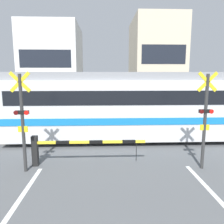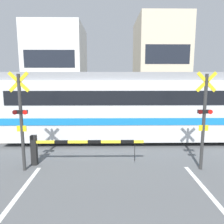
{
  "view_description": "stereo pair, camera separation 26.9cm",
  "coord_description": "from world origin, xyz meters",
  "px_view_note": "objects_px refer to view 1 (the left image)",
  "views": [
    {
      "loc": [
        -0.4,
        -0.0,
        3.23
      ],
      "look_at": [
        0.0,
        9.97,
        1.6
      ],
      "focal_mm": 35.0,
      "sensor_mm": 36.0,
      "label": 1
    },
    {
      "loc": [
        -0.13,
        -0.01,
        3.23
      ],
      "look_at": [
        0.0,
        9.97,
        1.6
      ],
      "focal_mm": 35.0,
      "sensor_mm": 36.0,
      "label": 2
    }
  ],
  "objects_px": {
    "commuter_train": "(176,104)",
    "crossing_signal_right": "(205,116)",
    "crossing_barrier_far": "(138,116)",
    "pedestrian": "(111,106)",
    "crossing_barrier_near": "(65,146)",
    "crossing_signal_left": "(22,118)"
  },
  "relations": [
    {
      "from": "pedestrian",
      "to": "crossing_barrier_near",
      "type": "bearing_deg",
      "value": -102.59
    },
    {
      "from": "commuter_train",
      "to": "crossing_signal_right",
      "type": "bearing_deg",
      "value": -93.94
    },
    {
      "from": "crossing_barrier_near",
      "to": "crossing_barrier_far",
      "type": "relative_size",
      "value": 1.0
    },
    {
      "from": "crossing_barrier_near",
      "to": "commuter_train",
      "type": "bearing_deg",
      "value": 32.63
    },
    {
      "from": "commuter_train",
      "to": "crossing_barrier_near",
      "type": "height_order",
      "value": "commuter_train"
    },
    {
      "from": "commuter_train",
      "to": "pedestrian",
      "type": "relative_size",
      "value": 9.97
    },
    {
      "from": "commuter_train",
      "to": "crossing_signal_right",
      "type": "relative_size",
      "value": 5.0
    },
    {
      "from": "commuter_train",
      "to": "crossing_signal_left",
      "type": "relative_size",
      "value": 5.0
    },
    {
      "from": "crossing_barrier_far",
      "to": "crossing_signal_right",
      "type": "distance_m",
      "value": 6.69
    },
    {
      "from": "crossing_barrier_far",
      "to": "crossing_signal_right",
      "type": "bearing_deg",
      "value": -78.76
    },
    {
      "from": "commuter_train",
      "to": "crossing_barrier_near",
      "type": "bearing_deg",
      "value": -147.37
    },
    {
      "from": "crossing_barrier_far",
      "to": "pedestrian",
      "type": "xyz_separation_m",
      "value": [
        -1.62,
        2.9,
        0.26
      ]
    },
    {
      "from": "crossing_signal_left",
      "to": "crossing_signal_right",
      "type": "height_order",
      "value": "same"
    },
    {
      "from": "crossing_barrier_far",
      "to": "crossing_signal_left",
      "type": "height_order",
      "value": "crossing_signal_left"
    },
    {
      "from": "crossing_signal_left",
      "to": "pedestrian",
      "type": "bearing_deg",
      "value": 70.74
    },
    {
      "from": "crossing_barrier_far",
      "to": "commuter_train",
      "type": "bearing_deg",
      "value": -60.18
    },
    {
      "from": "crossing_signal_right",
      "to": "pedestrian",
      "type": "distance_m",
      "value": 9.84
    },
    {
      "from": "commuter_train",
      "to": "crossing_barrier_far",
      "type": "height_order",
      "value": "commuter_train"
    },
    {
      "from": "crossing_barrier_near",
      "to": "crossing_signal_right",
      "type": "xyz_separation_m",
      "value": [
        4.89,
        -0.47,
        1.15
      ]
    },
    {
      "from": "crossing_signal_left",
      "to": "commuter_train",
      "type": "bearing_deg",
      "value": 30.37
    },
    {
      "from": "crossing_signal_left",
      "to": "crossing_signal_right",
      "type": "distance_m",
      "value": 6.18
    },
    {
      "from": "crossing_barrier_near",
      "to": "crossing_signal_left",
      "type": "relative_size",
      "value": 1.21
    }
  ]
}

